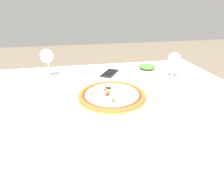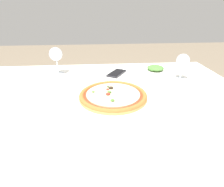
# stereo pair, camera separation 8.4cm
# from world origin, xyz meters

# --- Properties ---
(dining_table) EXTENTS (1.47, 1.04, 0.74)m
(dining_table) POSITION_xyz_m (0.00, 0.00, 0.67)
(dining_table) COLOR #997047
(dining_table) RESTS_ON ground_plane
(pizza_plate) EXTENTS (0.36, 0.36, 0.04)m
(pizza_plate) POSITION_xyz_m (0.06, -0.03, 0.76)
(pizza_plate) COLOR white
(pizza_plate) RESTS_ON dining_table
(wine_glass_far_left) EXTENTS (0.07, 0.07, 0.15)m
(wine_glass_far_left) POSITION_xyz_m (0.47, 0.20, 0.85)
(wine_glass_far_left) COLOR silver
(wine_glass_far_left) RESTS_ON dining_table
(wine_glass_far_right) EXTENTS (0.08, 0.08, 0.16)m
(wine_glass_far_right) POSITION_xyz_m (-0.25, 0.34, 0.86)
(wine_glass_far_right) COLOR silver
(wine_glass_far_right) RESTS_ON dining_table
(cell_phone) EXTENTS (0.14, 0.16, 0.01)m
(cell_phone) POSITION_xyz_m (0.12, 0.31, 0.75)
(cell_phone) COLOR #232328
(cell_phone) RESTS_ON dining_table
(side_plate) EXTENTS (0.18, 0.18, 0.04)m
(side_plate) POSITION_xyz_m (0.37, 0.33, 0.76)
(side_plate) COLOR white
(side_plate) RESTS_ON dining_table
(napkin_folded) EXTENTS (0.18, 0.15, 0.01)m
(napkin_folded) POSITION_xyz_m (0.46, -0.05, 0.75)
(napkin_folded) COLOR silver
(napkin_folded) RESTS_ON dining_table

